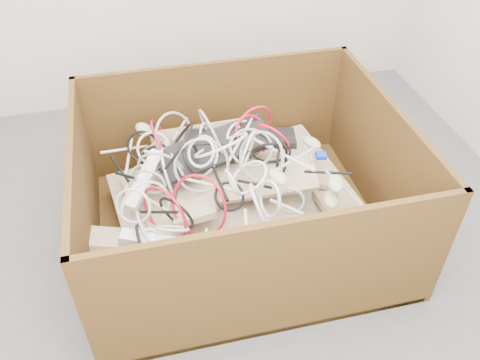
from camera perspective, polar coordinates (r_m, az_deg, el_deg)
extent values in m
plane|color=#4E4E51|center=(2.15, -1.05, -10.80)|extent=(3.00, 3.00, 0.00)
cube|color=#381F0E|center=(2.31, 0.12, -5.74)|extent=(1.31, 1.09, 0.03)
cube|color=#381F0E|center=(2.52, -2.70, 7.33)|extent=(1.31, 0.02, 0.59)
cube|color=#381F0E|center=(1.76, 4.23, -11.59)|extent=(1.31, 0.03, 0.59)
cube|color=#381F0E|center=(2.31, 15.79, 2.00)|extent=(0.02, 1.04, 0.59)
cube|color=#381F0E|center=(2.09, -17.22, -3.06)|extent=(0.02, 1.04, 0.59)
cube|color=#C1B18F|center=(2.27, -0.01, -4.09)|extent=(1.15, 0.99, 0.21)
cube|color=#C1B18F|center=(2.14, -2.38, -4.44)|extent=(0.82, 0.74, 0.22)
cube|color=tan|center=(2.32, -7.28, 0.41)|extent=(0.51, 0.30, 0.09)
cube|color=tan|center=(2.35, 4.44, 1.78)|extent=(0.51, 0.37, 0.10)
cube|color=tan|center=(2.05, 4.44, -7.08)|extent=(0.26, 0.51, 0.10)
cube|color=tan|center=(2.00, -10.56, -7.00)|extent=(0.50, 0.25, 0.17)
cube|color=tan|center=(2.10, 12.37, -4.42)|extent=(0.20, 0.49, 0.20)
cube|color=tan|center=(2.32, -3.96, 4.30)|extent=(0.49, 0.14, 0.22)
cube|color=tan|center=(2.11, -4.81, -0.91)|extent=(0.27, 0.50, 0.16)
cube|color=tan|center=(2.11, 2.15, 0.08)|extent=(0.50, 0.23, 0.13)
cube|color=black|center=(2.20, -0.02, 4.76)|extent=(0.51, 0.28, 0.07)
cube|color=black|center=(2.12, -2.91, 3.65)|extent=(0.51, 0.24, 0.15)
ellipsoid|color=#BFBA9A|center=(2.19, -7.42, 1.70)|extent=(0.12, 0.11, 0.04)
ellipsoid|color=#BFBA9A|center=(2.31, 8.16, 4.26)|extent=(0.10, 0.12, 0.04)
ellipsoid|color=#BFBA9A|center=(1.86, -5.80, -7.87)|extent=(0.11, 0.08, 0.04)
ellipsoid|color=#BFBA9A|center=(1.94, 4.31, 0.37)|extent=(0.08, 0.11, 0.04)
ellipsoid|color=#BFBA9A|center=(2.27, -10.91, 5.73)|extent=(0.10, 0.12, 0.04)
ellipsoid|color=black|center=(1.92, 10.86, -7.56)|extent=(0.11, 0.07, 0.04)
ellipsoid|color=#BFBA9A|center=(2.01, 10.42, -2.17)|extent=(0.10, 0.12, 0.04)
ellipsoid|color=#BFBA9A|center=(2.00, 10.92, -0.40)|extent=(0.09, 0.12, 0.04)
cube|color=white|center=(2.08, -10.85, 0.05)|extent=(0.19, 0.27, 0.12)
cube|color=white|center=(1.86, -9.05, -7.25)|extent=(0.30, 0.15, 0.10)
cube|color=#0D37C6|center=(2.18, 9.21, 2.77)|extent=(0.05, 0.05, 0.03)
torus|color=red|center=(2.24, 2.48, 4.88)|extent=(0.12, 0.15, 0.17)
torus|color=black|center=(1.86, -10.49, -7.72)|extent=(0.09, 0.28, 0.27)
torus|color=#97989D|center=(2.24, -10.02, 3.78)|extent=(0.12, 0.12, 0.12)
torus|color=black|center=(2.04, -5.47, 2.52)|extent=(0.10, 0.18, 0.18)
torus|color=black|center=(2.06, 3.61, 3.09)|extent=(0.23, 0.10, 0.22)
torus|color=#97989D|center=(2.03, -10.22, -0.24)|extent=(0.18, 0.09, 0.19)
torus|color=silver|center=(1.84, 3.41, -2.18)|extent=(0.06, 0.20, 0.20)
torus|color=black|center=(2.22, -11.01, 3.77)|extent=(0.19, 0.08, 0.18)
torus|color=black|center=(2.22, -9.29, 2.52)|extent=(0.17, 0.03, 0.17)
torus|color=silver|center=(2.12, -8.10, 0.92)|extent=(0.07, 0.22, 0.22)
torus|color=silver|center=(2.00, -10.67, -3.12)|extent=(0.27, 0.17, 0.30)
torus|color=silver|center=(1.99, -4.47, 3.17)|extent=(0.15, 0.14, 0.13)
torus|color=#97989D|center=(1.95, 5.85, -2.40)|extent=(0.14, 0.09, 0.14)
torus|color=red|center=(1.88, -4.75, -2.98)|extent=(0.24, 0.27, 0.26)
torus|color=#97989D|center=(2.11, -8.99, 1.17)|extent=(0.27, 0.13, 0.29)
torus|color=red|center=(2.16, 1.18, 5.54)|extent=(0.17, 0.15, 0.14)
torus|color=black|center=(2.09, -7.28, 3.69)|extent=(0.17, 0.31, 0.29)
torus|color=black|center=(1.91, -1.22, -1.88)|extent=(0.17, 0.14, 0.11)
torus|color=silver|center=(2.02, 0.87, 3.36)|extent=(0.13, 0.22, 0.25)
torus|color=silver|center=(2.17, 0.61, 4.51)|extent=(0.23, 0.15, 0.20)
torus|color=black|center=(1.91, -7.28, -3.78)|extent=(0.17, 0.17, 0.23)
torus|color=#97989D|center=(2.23, -7.40, 4.79)|extent=(0.21, 0.26, 0.29)
torus|color=#97989D|center=(1.98, 2.44, 2.65)|extent=(0.18, 0.26, 0.24)
torus|color=#97989D|center=(2.16, -3.30, 5.23)|extent=(0.10, 0.33, 0.32)
torus|color=black|center=(2.06, 4.83, 2.39)|extent=(0.12, 0.16, 0.19)
torus|color=silver|center=(2.11, -11.63, -0.55)|extent=(0.16, 0.25, 0.20)
torus|color=#97989D|center=(1.88, -10.02, -6.90)|extent=(0.11, 0.30, 0.30)
torus|color=#97989D|center=(2.00, -4.40, 1.65)|extent=(0.28, 0.14, 0.25)
torus|color=silver|center=(1.87, -0.90, -0.28)|extent=(0.06, 0.16, 0.15)
torus|color=red|center=(1.93, -8.61, -3.81)|extent=(0.19, 0.21, 0.27)
torus|color=#97989D|center=(2.09, 1.28, 3.75)|extent=(0.24, 0.23, 0.11)
torus|color=silver|center=(2.24, -3.97, 4.77)|extent=(0.10, 0.15, 0.17)
torus|color=silver|center=(1.93, 1.00, 0.31)|extent=(0.19, 0.22, 0.12)
torus|color=silver|center=(2.20, -9.85, 3.56)|extent=(0.20, 0.14, 0.17)
torus|color=silver|center=(1.83, 2.38, -3.37)|extent=(0.09, 0.25, 0.24)
torus|color=red|center=(2.22, 1.67, 6.60)|extent=(0.21, 0.07, 0.21)
torus|color=silver|center=(1.84, -10.10, -6.83)|extent=(0.13, 0.13, 0.07)
torus|color=silver|center=(1.93, -12.11, -2.94)|extent=(0.18, 0.11, 0.19)
torus|color=silver|center=(1.85, -7.67, -5.52)|extent=(0.17, 0.15, 0.11)
torus|color=silver|center=(2.03, -2.19, 4.00)|extent=(0.33, 0.29, 0.19)
torus|color=red|center=(2.25, -8.63, 4.14)|extent=(0.14, 0.31, 0.29)
torus|color=red|center=(2.12, 3.76, 4.92)|extent=(0.17, 0.18, 0.16)
torus|color=silver|center=(2.13, -4.62, 2.71)|extent=(0.20, 0.25, 0.20)
cylinder|color=silver|center=(2.32, -6.86, 5.83)|extent=(0.10, 0.18, 0.03)
cylinder|color=silver|center=(2.28, -12.58, 2.66)|extent=(0.06, 0.18, 0.07)
cylinder|color=silver|center=(2.34, -13.08, 3.43)|extent=(0.21, 0.02, 0.02)
cylinder|color=black|center=(1.90, 1.66, -0.46)|extent=(0.12, 0.11, 0.04)
cylinder|color=silver|center=(2.05, 6.38, 2.42)|extent=(0.23, 0.19, 0.08)
cylinder|color=silver|center=(1.92, 5.34, -3.07)|extent=(0.12, 0.08, 0.05)
cylinder|color=silver|center=(2.14, -8.62, 3.04)|extent=(0.17, 0.09, 0.02)
cylinder|color=black|center=(2.07, 10.02, 0.84)|extent=(0.20, 0.06, 0.03)
cylinder|color=silver|center=(1.80, 0.79, -5.98)|extent=(0.04, 0.19, 0.05)
cylinder|color=black|center=(2.22, -13.59, 1.27)|extent=(0.08, 0.18, 0.03)
cylinder|color=black|center=(1.90, -2.35, -0.28)|extent=(0.02, 0.28, 0.07)
cylinder|color=silver|center=(2.12, 0.07, 4.65)|extent=(0.16, 0.20, 0.08)
cylinder|color=silver|center=(2.01, 4.99, 2.91)|extent=(0.23, 0.17, 0.10)
cylinder|color=black|center=(1.92, -9.41, -3.63)|extent=(0.16, 0.09, 0.05)
cylinder|color=black|center=(1.81, -5.24, -7.99)|extent=(0.23, 0.16, 0.02)
cylinder|color=#97989D|center=(1.81, -4.18, -8.66)|extent=(0.08, 0.23, 0.05)
cylinder|color=silver|center=(2.23, 1.02, 6.46)|extent=(0.14, 0.11, 0.06)
cylinder|color=#97989D|center=(2.04, 11.75, -0.91)|extent=(0.11, 0.19, 0.07)
cylinder|color=silver|center=(2.03, -10.36, -2.22)|extent=(0.13, 0.24, 0.09)
cylinder|color=#97989D|center=(2.11, -7.61, 2.52)|extent=(0.06, 0.22, 0.03)
cylinder|color=black|center=(2.21, 4.92, 4.36)|extent=(0.12, 0.23, 0.09)
cylinder|color=silver|center=(1.91, -3.59, -0.50)|extent=(0.16, 0.15, 0.05)
cylinder|color=black|center=(2.14, -11.48, 0.07)|extent=(0.20, 0.17, 0.04)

